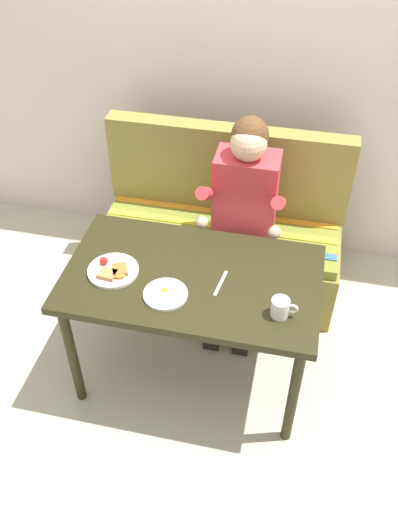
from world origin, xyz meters
TOP-DOWN VIEW (x-y plane):
  - ground_plane at (0.00, 0.00)m, footprint 8.00×8.00m
  - back_wall at (0.00, 1.27)m, footprint 4.40×0.10m
  - table at (0.00, 0.00)m, footprint 1.20×0.70m
  - couch at (0.00, 0.76)m, footprint 1.44×0.56m
  - person at (0.15, 0.59)m, footprint 0.45×0.61m
  - plate_breakfast at (-0.36, -0.06)m, footprint 0.24×0.24m
  - plate_eggs at (-0.09, -0.15)m, footprint 0.20×0.20m
  - coffee_mug at (0.43, -0.16)m, footprint 0.12×0.08m
  - fork at (0.14, -0.03)m, footprint 0.04×0.17m

SIDE VIEW (x-z plane):
  - ground_plane at x=0.00m, z-range 0.00..0.00m
  - couch at x=0.00m, z-range -0.17..0.83m
  - table at x=0.00m, z-range 0.28..1.01m
  - fork at x=0.14m, z-range 0.73..0.73m
  - plate_eggs at x=-0.09m, z-range 0.72..0.76m
  - person at x=0.15m, z-range 0.13..1.35m
  - plate_breakfast at x=-0.36m, z-range 0.72..0.77m
  - coffee_mug at x=0.43m, z-range 0.73..0.82m
  - back_wall at x=0.00m, z-range 0.00..2.60m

